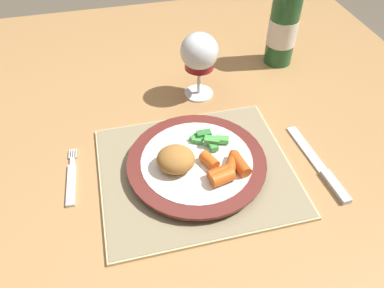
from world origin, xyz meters
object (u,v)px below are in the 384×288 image
Objects in this scene: dinner_plate at (197,163)px; wine_glass at (199,55)px; dining_table at (150,137)px; bottle at (284,20)px; table_knife at (322,169)px; fork at (72,180)px.

dinner_plate is 0.23m from wine_glass.
dining_table is 0.40m from bottle.
wine_glass is (-0.15, 0.26, 0.09)m from table_knife.
wine_glass is at bearing 120.42° from table_knife.
table_knife is 0.37m from bottle.
table_knife is 0.32m from wine_glass.
dining_table is 0.23m from dinner_plate.
dinner_plate is at bearing -6.69° from fork.
fork is (-0.15, -0.17, 0.09)m from dining_table.
dining_table is at bearing 47.58° from fork.
bottle is at bearing 46.83° from dinner_plate.
dinner_plate is 1.68× the size of wine_glass.
wine_glass is (0.27, 0.19, 0.09)m from fork.
bottle is (0.22, 0.08, 0.01)m from wine_glass.
table_knife is 1.34× the size of wine_glass.
bottle is (0.49, 0.27, 0.10)m from fork.
wine_glass reaches higher than dining_table.
dining_table is at bearing 107.08° from dinner_plate.
dining_table is at bearing 137.92° from table_knife.
wine_glass reaches higher than fork.
dinner_plate is 0.83× the size of bottle.
table_knife reaches higher than fork.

